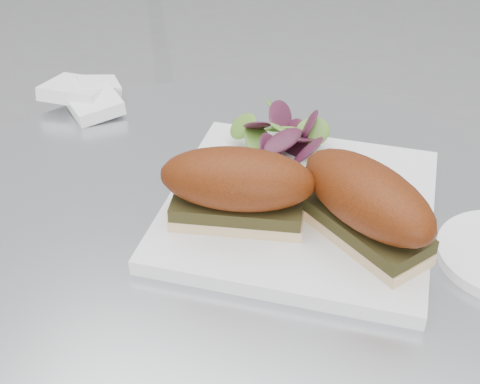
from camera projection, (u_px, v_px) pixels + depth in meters
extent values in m
cylinder|color=#BBBDC3|center=(227.00, 241.00, 0.68)|extent=(0.70, 0.70, 0.02)
cube|color=white|center=(300.00, 207.00, 0.70)|extent=(0.30, 0.30, 0.02)
cube|color=#DBBD89|center=(237.00, 216.00, 0.66)|extent=(0.14, 0.09, 0.01)
cube|color=black|center=(237.00, 205.00, 0.65)|extent=(0.14, 0.09, 0.01)
ellipsoid|color=#612209|center=(237.00, 179.00, 0.64)|extent=(0.16, 0.10, 0.06)
cube|color=#DBBD89|center=(362.00, 233.00, 0.64)|extent=(0.14, 0.12, 0.01)
cube|color=black|center=(364.00, 222.00, 0.63)|extent=(0.14, 0.12, 0.01)
ellipsoid|color=#612209|center=(367.00, 196.00, 0.61)|extent=(0.17, 0.14, 0.06)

